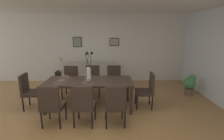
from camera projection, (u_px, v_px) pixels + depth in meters
name	position (u px, v px, depth m)	size (l,w,h in m)	color
ground_plane	(79.00, 124.00, 3.63)	(9.00, 9.00, 0.00)	#A87A47
back_wall_panel	(93.00, 48.00, 6.49)	(9.00, 0.10, 2.60)	silver
dining_table	(89.00, 83.00, 4.26)	(2.20, 0.92, 0.74)	#33261E
dining_chair_near_left	(52.00, 104.00, 3.43)	(0.47, 0.47, 0.92)	#33261E
dining_chair_near_right	(70.00, 80.00, 5.10)	(0.47, 0.47, 0.92)	#33261E
dining_chair_far_left	(84.00, 103.00, 3.44)	(0.47, 0.47, 0.92)	#33261E
dining_chair_far_right	(93.00, 79.00, 5.15)	(0.46, 0.46, 0.92)	#33261E
dining_chair_mid_left	(115.00, 104.00, 3.44)	(0.47, 0.47, 0.92)	#33261E
dining_chair_mid_right	(114.00, 79.00, 5.15)	(0.44, 0.44, 0.92)	#33261E
dining_chair_head_west	(29.00, 90.00, 4.24)	(0.47, 0.47, 0.92)	#33261E
dining_chair_head_east	(147.00, 89.00, 4.30)	(0.47, 0.47, 0.92)	#33261E
centerpiece_vase	(89.00, 70.00, 4.18)	(0.21, 0.23, 0.73)	silver
placemat_near_left	(61.00, 83.00, 4.03)	(0.32, 0.32, 0.01)	#4C4742
bowl_near_left	(61.00, 81.00, 4.02)	(0.17, 0.17, 0.07)	brown
placemat_near_right	(65.00, 78.00, 4.43)	(0.32, 0.32, 0.01)	#4C4742
bowl_near_right	(65.00, 77.00, 4.42)	(0.17, 0.17, 0.07)	brown
placemat_far_left	(88.00, 83.00, 4.04)	(0.32, 0.32, 0.01)	#4C4742
bowl_far_left	(88.00, 81.00, 4.03)	(0.17, 0.17, 0.07)	brown
placemat_far_right	(90.00, 78.00, 4.44)	(0.32, 0.32, 0.01)	#4C4742
bowl_far_right	(90.00, 77.00, 4.43)	(0.17, 0.17, 0.07)	brown
sofa	(90.00, 77.00, 6.18)	(1.80, 0.84, 0.80)	#B2A899
side_table	(62.00, 78.00, 6.20)	(0.36, 0.36, 0.52)	black
table_lamp	(60.00, 61.00, 6.05)	(0.22, 0.22, 0.51)	beige
framed_picture_left	(77.00, 42.00, 6.35)	(0.33, 0.03, 0.38)	black
framed_picture_center	(114.00, 42.00, 6.37)	(0.37, 0.03, 0.30)	black
potted_plant	(190.00, 84.00, 5.15)	(0.36, 0.36, 0.67)	brown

